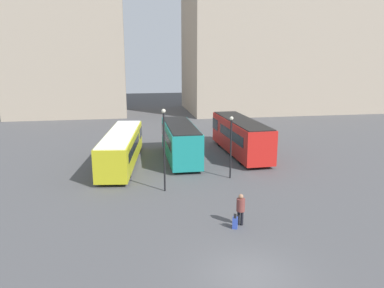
% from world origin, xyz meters
% --- Properties ---
extents(ground_plane, '(160.00, 160.00, 0.00)m').
position_xyz_m(ground_plane, '(0.00, 0.00, 0.00)').
color(ground_plane, '#4C4C4F').
extents(building_block_left, '(17.63, 10.94, 30.35)m').
position_xyz_m(building_block_left, '(-13.92, 47.79, 15.18)').
color(building_block_left, tan).
rests_on(building_block_left, ground_plane).
extents(building_block_right, '(31.70, 15.68, 30.58)m').
position_xyz_m(building_block_right, '(20.95, 47.79, 15.29)').
color(building_block_right, tan).
rests_on(building_block_right, ground_plane).
extents(bus_0, '(3.93, 12.09, 2.83)m').
position_xyz_m(bus_0, '(-5.54, 18.05, 1.55)').
color(bus_0, gold).
rests_on(bus_0, ground_plane).
extents(bus_1, '(2.58, 9.27, 3.22)m').
position_xyz_m(bus_1, '(-0.36, 18.72, 1.74)').
color(bus_1, '#19847F').
rests_on(bus_1, ground_plane).
extents(bus_2, '(2.94, 11.05, 3.31)m').
position_xyz_m(bus_2, '(5.55, 19.78, 1.80)').
color(bus_2, red).
rests_on(bus_2, ground_plane).
extents(traveler, '(0.60, 0.60, 1.82)m').
position_xyz_m(traveler, '(1.04, 4.81, 1.08)').
color(traveler, black).
rests_on(traveler, ground_plane).
extents(suitcase, '(0.38, 0.42, 0.89)m').
position_xyz_m(suitcase, '(0.65, 4.48, 0.32)').
color(suitcase, '#334CB2').
rests_on(suitcase, ground_plane).
extents(lamp_post_0, '(0.28, 0.28, 5.75)m').
position_xyz_m(lamp_post_0, '(-2.55, 10.87, 3.38)').
color(lamp_post_0, black).
rests_on(lamp_post_0, ground_plane).
extents(lamp_post_1, '(0.28, 0.28, 4.79)m').
position_xyz_m(lamp_post_1, '(2.67, 12.82, 2.88)').
color(lamp_post_1, black).
rests_on(lamp_post_1, ground_plane).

